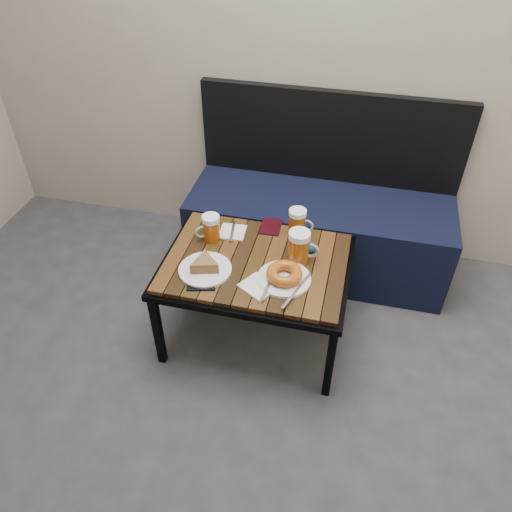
% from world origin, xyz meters
% --- Properties ---
extents(bench, '(1.40, 0.50, 0.95)m').
position_xyz_m(bench, '(0.00, 1.76, 0.27)').
color(bench, black).
rests_on(bench, ground).
extents(cafe_table, '(0.84, 0.62, 0.47)m').
position_xyz_m(cafe_table, '(-0.21, 1.16, 0.43)').
color(cafe_table, black).
rests_on(cafe_table, ground).
extents(beer_mug_left, '(0.12, 0.11, 0.13)m').
position_xyz_m(beer_mug_left, '(-0.45, 1.26, 0.54)').
color(beer_mug_left, '#92460B').
rests_on(beer_mug_left, cafe_table).
extents(beer_mug_centre, '(0.12, 0.08, 0.13)m').
position_xyz_m(beer_mug_centre, '(-0.07, 1.40, 0.54)').
color(beer_mug_centre, '#92460B').
rests_on(beer_mug_centre, cafe_table).
extents(beer_mug_right, '(0.14, 0.10, 0.15)m').
position_xyz_m(beer_mug_right, '(-0.03, 1.21, 0.55)').
color(beer_mug_right, '#92460B').
rests_on(beer_mug_right, cafe_table).
extents(plate_pie, '(0.23, 0.23, 0.07)m').
position_xyz_m(plate_pie, '(-0.41, 1.04, 0.50)').
color(plate_pie, white).
rests_on(plate_pie, cafe_table).
extents(plate_bagel, '(0.23, 0.30, 0.06)m').
position_xyz_m(plate_bagel, '(-0.06, 1.06, 0.50)').
color(plate_bagel, white).
rests_on(plate_bagel, cafe_table).
extents(napkin_left, '(0.13, 0.16, 0.01)m').
position_xyz_m(napkin_left, '(-0.37, 1.33, 0.48)').
color(napkin_left, white).
rests_on(napkin_left, cafe_table).
extents(napkin_right, '(0.18, 0.17, 0.01)m').
position_xyz_m(napkin_right, '(-0.16, 0.99, 0.48)').
color(napkin_right, white).
rests_on(napkin_right, cafe_table).
extents(passport_navy, '(0.14, 0.11, 0.01)m').
position_xyz_m(passport_navy, '(-0.40, 0.96, 0.47)').
color(passport_navy, black).
rests_on(passport_navy, cafe_table).
extents(passport_burgundy, '(0.10, 0.14, 0.01)m').
position_xyz_m(passport_burgundy, '(-0.20, 1.42, 0.48)').
color(passport_burgundy, black).
rests_on(passport_burgundy, cafe_table).
extents(knit_pouch, '(0.12, 0.08, 0.05)m').
position_xyz_m(knit_pouch, '(-0.02, 1.28, 0.50)').
color(knit_pouch, navy).
rests_on(knit_pouch, cafe_table).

